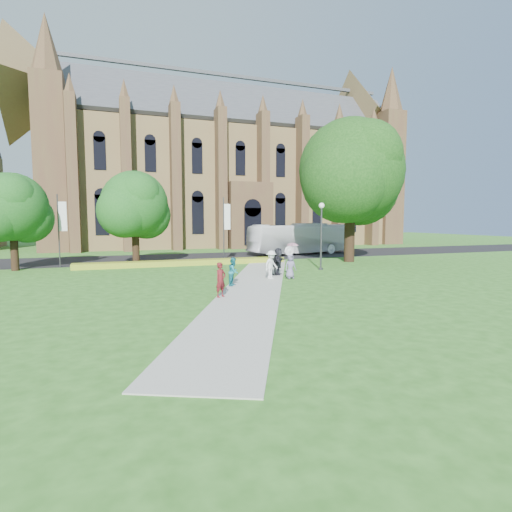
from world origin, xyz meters
name	(u,v)px	position (x,y,z in m)	size (l,w,h in m)	color
ground	(260,289)	(0.00, 0.00, 0.00)	(160.00, 160.00, 0.00)	#295C1B
road	(193,257)	(0.00, 20.00, 0.01)	(160.00, 10.00, 0.02)	black
footpath	(255,286)	(0.00, 1.00, 0.02)	(3.20, 30.00, 0.04)	#B2B2A8
flower_hedge	(185,263)	(-2.00, 13.20, 0.23)	(18.00, 1.40, 0.45)	gold
cathedral	(231,161)	(10.00, 39.73, 12.98)	(52.60, 18.25, 28.00)	brown
streetlamp	(321,228)	(7.50, 6.50, 3.30)	(0.44, 0.44, 5.24)	#38383D
large_tree	(351,171)	(13.00, 11.00, 8.37)	(9.60, 9.60, 13.20)	#332114
street_tree_0	(12,207)	(-15.00, 14.00, 4.87)	(5.20, 5.20, 7.50)	#332114
street_tree_1	(135,204)	(-6.00, 14.50, 5.22)	(5.60, 5.60, 8.05)	#332114
banner_pole_0	(225,225)	(2.11, 15.20, 3.39)	(0.70, 0.10, 6.00)	#38383D
banner_pole_1	(60,226)	(-11.89, 15.20, 3.39)	(0.70, 0.10, 6.00)	#38383D
tour_coach	(301,239)	(12.28, 19.81, 1.77)	(2.94, 12.56, 3.50)	white
pedestrian_0	(221,280)	(-2.81, -1.81, 0.92)	(0.64, 0.42, 1.76)	#5D1519
pedestrian_1	(234,272)	(-1.20, 1.31, 0.88)	(0.81, 0.63, 1.67)	#197381
pedestrian_2	(271,265)	(1.92, 3.11, 0.97)	(1.21, 0.69, 1.87)	white
pedestrian_3	(274,263)	(2.75, 4.68, 0.87)	(0.97, 0.41, 1.66)	black
pedestrian_4	(290,266)	(3.21, 2.88, 0.83)	(0.78, 0.51, 1.59)	slate
pedestrian_5	(278,261)	(3.14, 4.78, 0.99)	(1.76, 0.56, 1.90)	#24242B
parasol	(292,249)	(3.39, 2.98, 1.97)	(0.78, 0.78, 0.68)	#D194B2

